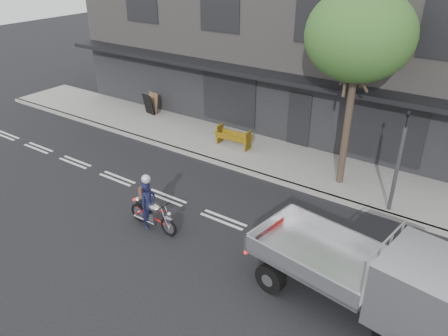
% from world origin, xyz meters
% --- Properties ---
extents(ground, '(80.00, 80.00, 0.00)m').
position_xyz_m(ground, '(0.00, 0.00, 0.00)').
color(ground, black).
rests_on(ground, ground).
extents(sidewalk, '(32.00, 3.20, 0.15)m').
position_xyz_m(sidewalk, '(0.00, 4.70, 0.07)').
color(sidewalk, gray).
rests_on(sidewalk, ground).
extents(kerb, '(32.00, 0.20, 0.15)m').
position_xyz_m(kerb, '(0.00, 3.10, 0.07)').
color(kerb, gray).
rests_on(kerb, ground).
extents(building_main, '(26.00, 10.00, 8.00)m').
position_xyz_m(building_main, '(0.00, 11.30, 4.00)').
color(building_main, slate).
rests_on(building_main, ground).
extents(street_tree, '(3.40, 3.40, 6.74)m').
position_xyz_m(street_tree, '(2.20, 4.20, 5.28)').
color(street_tree, '#382B21').
rests_on(street_tree, ground).
extents(traffic_light_pole, '(0.12, 0.12, 3.50)m').
position_xyz_m(traffic_light_pole, '(4.20, 3.35, 1.65)').
color(traffic_light_pole, '#2D2D30').
rests_on(traffic_light_pole, ground).
extents(motorcycle, '(1.91, 0.55, 0.98)m').
position_xyz_m(motorcycle, '(-1.53, -1.56, 0.50)').
color(motorcycle, black).
rests_on(motorcycle, ground).
extents(rider, '(0.39, 0.58, 1.54)m').
position_xyz_m(rider, '(-1.68, -1.56, 0.77)').
color(rider, black).
rests_on(rider, ground).
extents(flatbed_ute, '(5.13, 2.65, 2.27)m').
position_xyz_m(flatbed_ute, '(5.64, -1.45, 1.30)').
color(flatbed_ute, black).
rests_on(flatbed_ute, ground).
extents(construction_barrier, '(1.54, 0.69, 0.84)m').
position_xyz_m(construction_barrier, '(-2.65, 4.40, 0.57)').
color(construction_barrier, '#DEA00B').
rests_on(construction_barrier, sidewalk).
extents(sandwich_board, '(0.72, 0.54, 1.04)m').
position_xyz_m(sandwich_board, '(-8.22, 5.40, 0.67)').
color(sandwich_board, black).
rests_on(sandwich_board, sidewalk).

